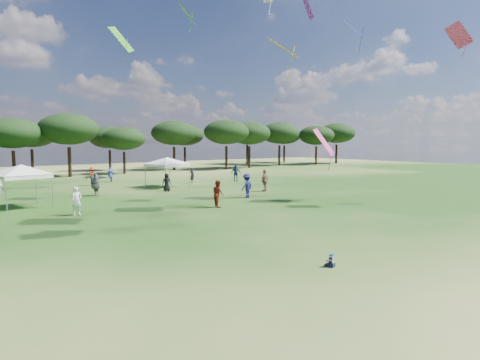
% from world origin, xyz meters
% --- Properties ---
extents(ground, '(140.00, 140.00, 0.00)m').
position_xyz_m(ground, '(0.00, 0.00, 0.00)').
color(ground, '#264C16').
rests_on(ground, ground).
extents(tree_line, '(108.78, 17.63, 7.77)m').
position_xyz_m(tree_line, '(2.39, 47.41, 5.42)').
color(tree_line, black).
rests_on(tree_line, ground).
extents(tent_left, '(5.64, 5.64, 3.07)m').
position_xyz_m(tent_left, '(-5.69, 22.08, 2.65)').
color(tent_left, gray).
rests_on(tent_left, ground).
extents(tent_right, '(5.99, 5.99, 3.06)m').
position_xyz_m(tent_right, '(7.17, 27.01, 2.64)').
color(tent_right, gray).
rests_on(tent_right, ground).
extents(toddler, '(0.33, 0.36, 0.45)m').
position_xyz_m(toddler, '(0.09, 2.27, 0.20)').
color(toddler, black).
rests_on(toddler, ground).
extents(festival_crowd, '(28.89, 21.57, 1.87)m').
position_xyz_m(festival_crowd, '(1.79, 24.82, 0.87)').
color(festival_crowd, navy).
rests_on(festival_crowd, ground).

